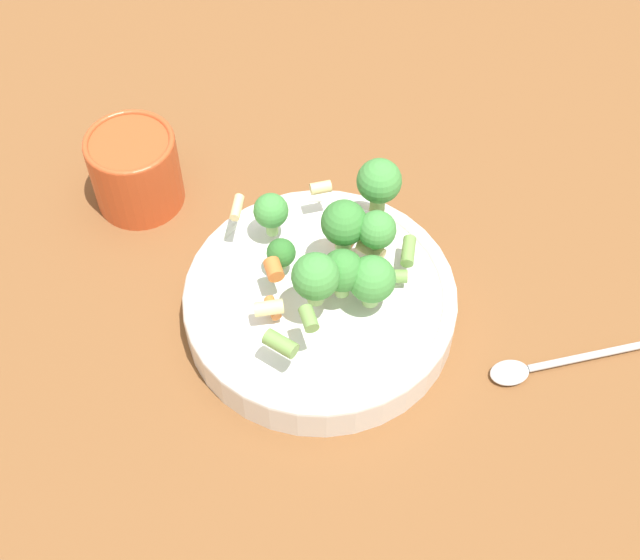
{
  "coord_description": "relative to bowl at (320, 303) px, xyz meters",
  "views": [
    {
      "loc": [
        0.46,
        0.07,
        0.7
      ],
      "look_at": [
        0.0,
        0.0,
        0.06
      ],
      "focal_mm": 50.0,
      "sensor_mm": 36.0,
      "label": 1
    }
  ],
  "objects": [
    {
      "name": "pasta_salad",
      "position": [
        -0.02,
        0.02,
        0.07
      ],
      "size": [
        0.2,
        0.17,
        0.09
      ],
      "color": "#8CB766",
      "rests_on": "bowl"
    },
    {
      "name": "ground_plane",
      "position": [
        0.0,
        0.0,
        -0.02
      ],
      "size": [
        3.0,
        3.0,
        0.0
      ],
      "primitive_type": "plane",
      "color": "brown"
    },
    {
      "name": "bowl",
      "position": [
        0.0,
        0.0,
        0.0
      ],
      "size": [
        0.25,
        0.25,
        0.04
      ],
      "color": "white",
      "rests_on": "ground_plane"
    },
    {
      "name": "cup",
      "position": [
        -0.12,
        -0.21,
        0.02
      ],
      "size": [
        0.09,
        0.09,
        0.08
      ],
      "color": "#CC4C23",
      "rests_on": "ground_plane"
    },
    {
      "name": "spoon",
      "position": [
        0.03,
        0.2,
        -0.02
      ],
      "size": [
        0.07,
        0.15,
        0.01
      ],
      "rotation": [
        0.0,
        0.0,
        11.38
      ],
      "color": "silver",
      "rests_on": "ground_plane"
    }
  ]
}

